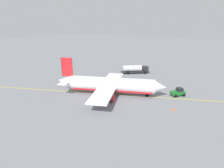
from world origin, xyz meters
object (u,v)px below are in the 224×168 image
at_px(pushback_tug, 178,92).
at_px(safety_cone_wingtip, 173,109).
at_px(fuel_tanker, 135,69).
at_px(safety_cone_nose, 151,93).
at_px(airplane, 110,85).
at_px(refueling_worker, 110,76).

relative_size(pushback_tug, safety_cone_wingtip, 6.24).
height_order(fuel_tanker, safety_cone_nose, fuel_tanker).
distance_m(fuel_tanker, pushback_tug, 25.87).
relative_size(airplane, pushback_tug, 7.14).
bearing_deg(safety_cone_nose, safety_cone_wingtip, -42.80).
bearing_deg(fuel_tanker, airplane, -79.60).
relative_size(refueling_worker, safety_cone_nose, 2.61).
distance_m(airplane, refueling_worker, 15.69).
xyz_separation_m(airplane, fuel_tanker, (-4.50, 24.52, -0.99)).
distance_m(refueling_worker, safety_cone_nose, 19.36).
xyz_separation_m(airplane, pushback_tug, (16.07, 8.84, -1.70)).
height_order(airplane, safety_cone_nose, airplane).
xyz_separation_m(airplane, safety_cone_wingtip, (17.56, -1.25, -2.38)).
bearing_deg(airplane, safety_cone_nose, 32.90).
xyz_separation_m(fuel_tanker, safety_cone_wingtip, (22.06, -25.77, -1.40)).
bearing_deg(safety_cone_wingtip, pushback_tug, 98.42).
bearing_deg(refueling_worker, fuel_tanker, 70.55).
distance_m(fuel_tanker, refueling_worker, 12.24).
xyz_separation_m(fuel_tanker, safety_cone_nose, (14.05, -18.35, -1.40)).
xyz_separation_m(fuel_tanker, pushback_tug, (20.57, -15.68, -0.72)).
height_order(refueling_worker, safety_cone_wingtip, refueling_worker).
height_order(airplane, safety_cone_wingtip, airplane).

